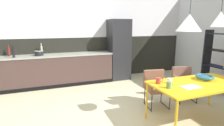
{
  "coord_description": "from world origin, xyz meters",
  "views": [
    {
      "loc": [
        -1.46,
        -2.72,
        1.7
      ],
      "look_at": [
        -0.2,
        0.67,
        0.93
      ],
      "focal_mm": 27.9,
      "sensor_mm": 36.0,
      "label": 1
    }
  ],
  "objects": [
    {
      "name": "armchair_facing_counter",
      "position": [
        0.67,
        0.29,
        0.49
      ],
      "size": [
        0.55,
        0.54,
        0.77
      ],
      "rotation": [
        0.0,
        0.0,
        2.98
      ],
      "color": "brown",
      "rests_on": "ground"
    },
    {
      "name": "mug_short_terracotta",
      "position": [
        0.29,
        -0.32,
        0.78
      ],
      "size": [
        0.13,
        0.09,
        0.1
      ],
      "color": "#B23D33",
      "rests_on": "dining_table"
    },
    {
      "name": "bottle_vinegar_dark",
      "position": [
        -2.29,
        2.31,
        1.04
      ],
      "size": [
        0.06,
        0.06,
        0.33
      ],
      "color": "black",
      "rests_on": "kitchen_counter"
    },
    {
      "name": "kitchen_counter",
      "position": [
        -1.42,
        2.45,
        0.45
      ],
      "size": [
        3.59,
        0.63,
        0.91
      ],
      "color": "#422F2B",
      "rests_on": "ground"
    },
    {
      "name": "back_wall_splashback_dark",
      "position": [
        0.0,
        2.81,
        0.68
      ],
      "size": [
        6.71,
        0.12,
        1.35
      ],
      "primitive_type": "cube",
      "color": "black",
      "rests_on": "ground"
    },
    {
      "name": "open_book",
      "position": [
        0.67,
        -0.66,
        0.74
      ],
      "size": [
        0.31,
        0.19,
        0.02
      ],
      "color": "white",
      "rests_on": "dining_table"
    },
    {
      "name": "armchair_near_window",
      "position": [
        1.45,
        0.32,
        0.5
      ],
      "size": [
        0.57,
        0.56,
        0.77
      ],
      "rotation": [
        0.0,
        0.0,
        2.91
      ],
      "color": "brown",
      "rests_on": "ground"
    },
    {
      "name": "fruit_bowl",
      "position": [
        1.22,
        -0.43,
        0.78
      ],
      "size": [
        0.32,
        0.32,
        0.08
      ],
      "color": "#33607F",
      "rests_on": "dining_table"
    },
    {
      "name": "mug_glass_clear",
      "position": [
        0.49,
        -0.35,
        0.77
      ],
      "size": [
        0.12,
        0.07,
        0.08
      ],
      "color": "white",
      "rests_on": "dining_table"
    },
    {
      "name": "pendant_lamp_over_table_far",
      "position": [
        1.3,
        -0.53,
        1.82
      ],
      "size": [
        0.3,
        0.3,
        0.97
      ],
      "color": "black"
    },
    {
      "name": "cooking_pot",
      "position": [
        -1.69,
        2.42,
        0.97
      ],
      "size": [
        0.23,
        0.23,
        0.16
      ],
      "color": "black",
      "rests_on": "kitchen_counter"
    },
    {
      "name": "dining_table",
      "position": [
        0.97,
        -0.54,
        0.69
      ],
      "size": [
        1.66,
        0.87,
        0.73
      ],
      "color": "gold",
      "rests_on": "ground"
    },
    {
      "name": "open_shelf_unit",
      "position": [
        2.67,
        0.32,
        0.84
      ],
      "size": [
        0.3,
        1.0,
        1.61
      ],
      "rotation": [
        0.0,
        0.0,
        -1.57
      ],
      "color": "black",
      "rests_on": "ground"
    },
    {
      "name": "refrigerator_column",
      "position": [
        0.7,
        2.45,
        0.96
      ],
      "size": [
        0.64,
        0.6,
        1.92
      ],
      "primitive_type": "cube",
      "color": "#232326",
      "rests_on": "ground"
    },
    {
      "name": "back_wall_panel_upper",
      "position": [
        0.0,
        2.81,
        2.03
      ],
      "size": [
        6.71,
        0.12,
        1.35
      ],
      "primitive_type": "cube",
      "color": "silver",
      "rests_on": "back_wall_splashback_dark"
    },
    {
      "name": "bottle_wine_green",
      "position": [
        -2.45,
        2.62,
        1.03
      ],
      "size": [
        0.07,
        0.07,
        0.31
      ],
      "color": "maroon",
      "rests_on": "kitchen_counter"
    },
    {
      "name": "pendant_lamp_over_table_near",
      "position": [
        0.64,
        -0.53,
        1.76
      ],
      "size": [
        0.39,
        0.39,
        1.04
      ],
      "color": "black"
    },
    {
      "name": "mug_white_ceramic",
      "position": [
        0.31,
        -0.57,
        0.79
      ],
      "size": [
        0.13,
        0.08,
        0.11
      ],
      "color": "#5B8456",
      "rests_on": "dining_table"
    },
    {
      "name": "bottle_spice_small",
      "position": [
        -1.63,
        2.62,
        1.04
      ],
      "size": [
        0.06,
        0.06,
        0.32
      ],
      "color": "tan",
      "rests_on": "kitchen_counter"
    },
    {
      "name": "ground_plane",
      "position": [
        0.0,
        0.0,
        0.0
      ],
      "size": [
        8.73,
        8.73,
        0.0
      ],
      "primitive_type": "plane",
      "color": "#C1B78C"
    }
  ]
}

